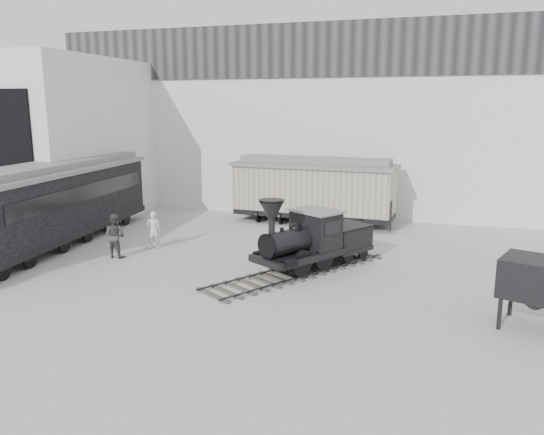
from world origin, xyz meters
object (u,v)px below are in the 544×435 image
(boxcar, at_px, (314,189))
(coal_hopper, at_px, (537,284))
(locomotive, at_px, (310,243))
(visitor_b, at_px, (115,236))
(visitor_a, at_px, (154,230))
(passenger_coach, at_px, (59,202))

(boxcar, xyz_separation_m, coal_hopper, (9.25, -12.30, -0.56))
(locomotive, relative_size, boxcar, 0.88)
(boxcar, relative_size, visitor_b, 4.81)
(coal_hopper, bearing_deg, visitor_b, -170.71)
(visitor_a, bearing_deg, coal_hopper, 143.07)
(locomotive, height_order, passenger_coach, passenger_coach)
(boxcar, xyz_separation_m, visitor_a, (-5.83, -7.46, -1.06))
(boxcar, height_order, visitor_a, boxcar)
(passenger_coach, height_order, coal_hopper, passenger_coach)
(boxcar, distance_m, passenger_coach, 13.12)
(passenger_coach, height_order, visitor_b, passenger_coach)
(visitor_b, bearing_deg, locomotive, -170.69)
(boxcar, bearing_deg, passenger_coach, -138.59)
(locomotive, distance_m, visitor_b, 8.47)
(coal_hopper, bearing_deg, visitor_a, -177.44)
(visitor_b, xyz_separation_m, coal_hopper, (15.98, -3.13, 0.42))
(boxcar, distance_m, coal_hopper, 15.40)
(locomotive, bearing_deg, passenger_coach, -150.73)
(locomotive, distance_m, boxcar, 8.79)
(passenger_coach, xyz_separation_m, visitor_a, (4.69, 0.40, -1.11))
(visitor_a, relative_size, coal_hopper, 0.75)
(passenger_coach, relative_size, visitor_a, 7.74)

